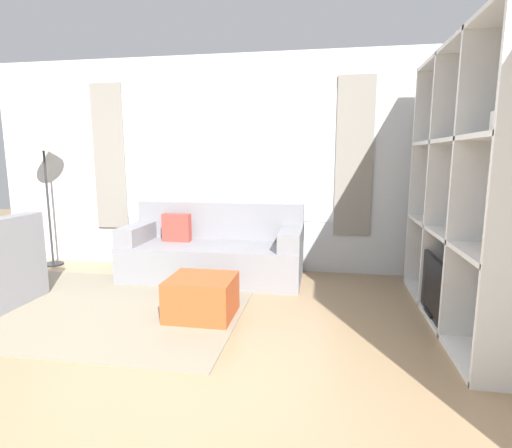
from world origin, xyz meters
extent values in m
plane|color=#9E7F5B|center=(0.00, 0.00, 0.00)|extent=(16.00, 16.00, 0.00)
cube|color=silver|center=(0.00, 3.30, 1.35)|extent=(6.37, 0.07, 2.70)
cube|color=white|center=(0.00, 3.26, 1.45)|extent=(2.84, 0.01, 1.60)
cube|color=gray|center=(-1.59, 3.25, 1.45)|extent=(0.44, 0.03, 1.90)
cube|color=gray|center=(1.59, 3.25, 1.45)|extent=(0.44, 0.03, 1.90)
cube|color=silver|center=(2.62, 1.63, 1.35)|extent=(0.07, 4.47, 2.70)
cube|color=gray|center=(-0.87, 1.66, 0.01)|extent=(2.77, 2.02, 0.01)
cube|color=#515660|center=(2.58, 1.88, 1.19)|extent=(0.02, 2.19, 2.39)
cube|color=white|center=(2.39, 1.52, 1.19)|extent=(0.39, 0.04, 2.39)
cube|color=white|center=(2.39, 2.25, 1.19)|extent=(0.39, 0.04, 2.39)
cube|color=white|center=(2.39, 2.97, 1.19)|extent=(0.39, 0.04, 2.39)
cube|color=white|center=(2.39, 1.88, 0.02)|extent=(0.39, 2.19, 0.04)
cube|color=white|center=(2.39, 1.88, 0.80)|extent=(0.39, 2.19, 0.04)
cube|color=white|center=(2.39, 1.88, 1.59)|extent=(0.39, 2.19, 0.04)
cube|color=white|center=(2.39, 1.88, 2.37)|extent=(0.39, 2.19, 0.04)
cube|color=black|center=(2.23, 1.94, 0.31)|extent=(0.04, 0.81, 0.54)
cube|color=black|center=(2.25, 1.94, 0.05)|extent=(0.10, 0.24, 0.03)
cube|color=white|center=(2.37, 1.17, 1.68)|extent=(0.09, 0.09, 0.14)
cylinder|color=red|center=(2.37, 1.17, 0.86)|extent=(0.08, 0.08, 0.10)
cube|color=#232328|center=(2.37, 1.86, 0.87)|extent=(0.10, 0.10, 0.12)
cylinder|color=#232328|center=(2.37, 1.15, 0.11)|extent=(0.06, 0.06, 0.15)
cylinder|color=#2856A8|center=(2.37, 1.17, 1.64)|extent=(0.08, 0.08, 0.07)
cube|color=gray|center=(-0.05, 2.76, 0.21)|extent=(2.12, 0.88, 0.43)
cube|color=gray|center=(-0.05, 3.12, 0.66)|extent=(2.12, 0.18, 0.46)
cube|color=gray|center=(-0.99, 2.76, 0.53)|extent=(0.24, 0.82, 0.21)
cube|color=gray|center=(0.89, 2.76, 0.53)|extent=(0.24, 0.82, 0.21)
cube|color=#AD3D33|center=(-0.52, 2.84, 0.60)|extent=(0.34, 0.12, 0.34)
cube|color=gray|center=(-2.08, 1.82, 0.53)|extent=(0.82, 0.24, 0.21)
cube|color=#B74C23|center=(0.17, 1.61, 0.19)|extent=(0.59, 0.54, 0.38)
cylinder|color=black|center=(-2.37, 2.99, 0.01)|extent=(0.26, 0.26, 0.02)
cylinder|color=#2D2D30|center=(-2.37, 2.99, 0.78)|extent=(0.03, 0.03, 1.51)
cone|color=silver|center=(-2.37, 2.99, 1.66)|extent=(0.39, 0.39, 0.26)
camera|label=1|loc=(1.25, -1.74, 1.46)|focal=28.00mm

